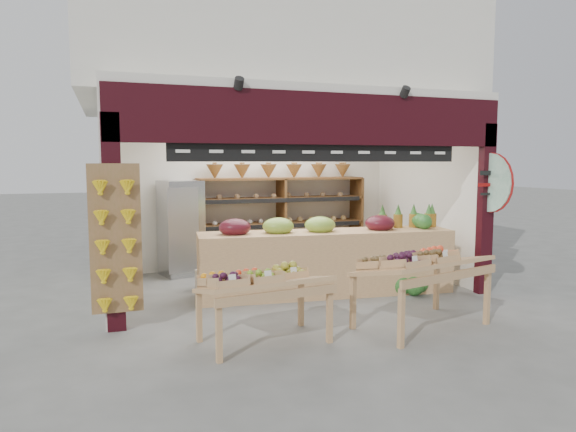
# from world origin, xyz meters

# --- Properties ---
(ground) EXTENTS (60.00, 60.00, 0.00)m
(ground) POSITION_xyz_m (0.00, 0.00, 0.00)
(ground) COLOR slate
(ground) RESTS_ON ground
(shop_structure) EXTENTS (6.36, 5.12, 5.40)m
(shop_structure) POSITION_xyz_m (0.00, 1.61, 3.92)
(shop_structure) COLOR white
(shop_structure) RESTS_ON ground
(banana_board) EXTENTS (0.60, 0.15, 1.80)m
(banana_board) POSITION_xyz_m (-2.73, -1.17, 1.12)
(banana_board) COLOR #916542
(banana_board) RESTS_ON ground
(gift_sign) EXTENTS (0.04, 0.93, 0.92)m
(gift_sign) POSITION_xyz_m (2.75, -1.15, 1.75)
(gift_sign) COLOR #B6E4C7
(gift_sign) RESTS_ON ground
(back_shelving) EXTENTS (3.32, 0.55, 2.03)m
(back_shelving) POSITION_xyz_m (0.39, 1.93, 1.27)
(back_shelving) COLOR brown
(back_shelving) RESTS_ON ground
(refrigerator) EXTENTS (0.83, 0.83, 1.73)m
(refrigerator) POSITION_xyz_m (-1.57, 1.86, 0.87)
(refrigerator) COLOR #AFB0B6
(refrigerator) RESTS_ON ground
(cardboard_stack) EXTENTS (0.92, 0.66, 0.59)m
(cardboard_stack) POSITION_xyz_m (-1.07, 0.63, 0.21)
(cardboard_stack) COLOR silver
(cardboard_stack) RESTS_ON ground
(mid_counter) EXTENTS (4.04, 1.21, 1.23)m
(mid_counter) POSITION_xyz_m (0.38, -0.28, 0.54)
(mid_counter) COLOR tan
(mid_counter) RESTS_ON ground
(display_table_left) EXTENTS (1.54, 0.99, 0.94)m
(display_table_left) POSITION_xyz_m (-1.26, -2.05, 0.72)
(display_table_left) COLOR tan
(display_table_left) RESTS_ON ground
(display_table_right) EXTENTS (1.83, 1.30, 1.05)m
(display_table_right) POSITION_xyz_m (0.80, -2.16, 0.82)
(display_table_right) COLOR tan
(display_table_right) RESTS_ON ground
(watermelon_pile) EXTENTS (0.72, 0.72, 0.57)m
(watermelon_pile) POSITION_xyz_m (1.60, -0.62, 0.19)
(watermelon_pile) COLOR #1E4C19
(watermelon_pile) RESTS_ON ground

